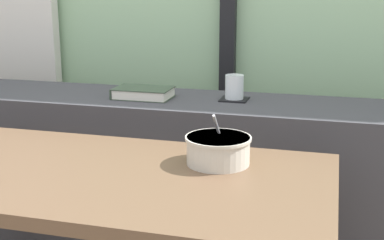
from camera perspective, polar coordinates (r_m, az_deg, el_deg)
dark_console_ledge at (r=2.11m, az=-2.93°, el=-8.07°), size 2.80×0.40×0.79m
breakfast_table at (r=1.50m, az=-10.22°, el=-9.29°), size 1.27×0.63×0.71m
coaster_square at (r=1.96m, az=4.57°, el=2.24°), size 0.10×0.10×0.00m
juice_glass at (r=1.95m, az=4.59°, el=3.51°), size 0.07×0.07×0.09m
closed_book at (r=2.00m, az=-5.32°, el=2.93°), size 0.21×0.14×0.04m
soup_bowl at (r=1.47m, az=2.83°, el=-3.28°), size 0.18×0.18×0.15m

